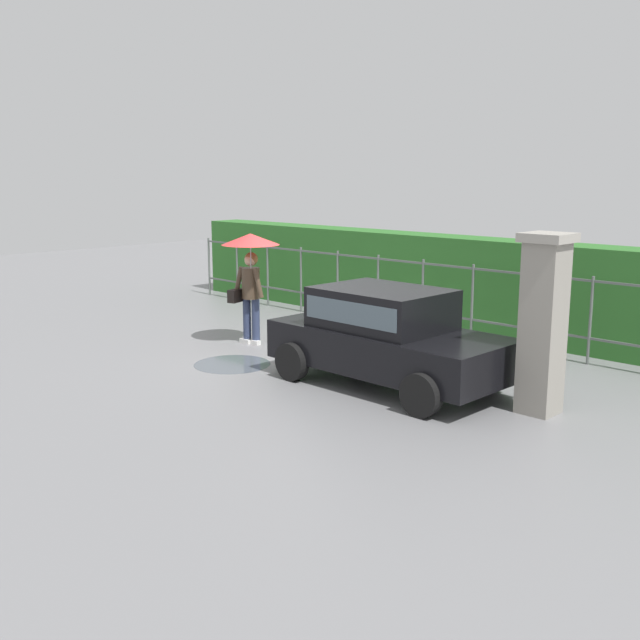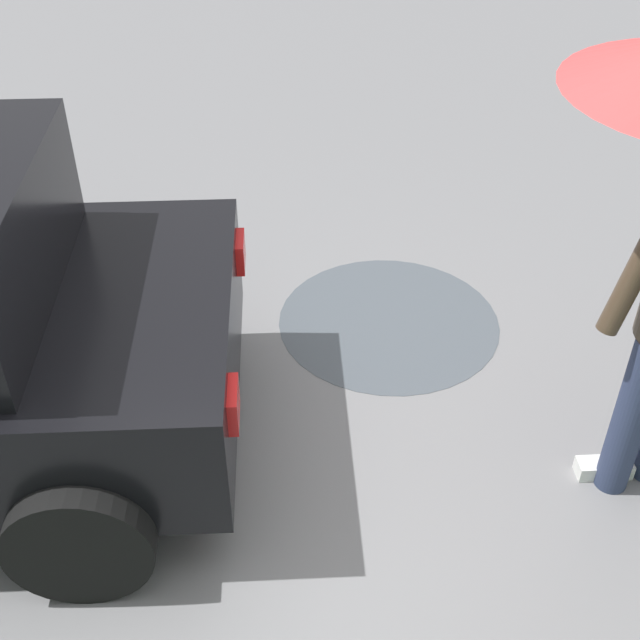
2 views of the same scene
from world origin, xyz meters
The scene contains 7 objects.
ground_plane centered at (0.00, 0.00, 0.00)m, with size 40.00×40.00×0.00m, color slate.
car centered at (2.27, -0.54, 0.80)m, with size 3.76×1.89×1.48m.
pedestrian centered at (-1.29, -0.17, 1.59)m, with size 1.07×1.07×2.09m.
gate_pillar centered at (4.59, -0.12, 1.24)m, with size 0.60×0.60×2.42m.
fence_section centered at (-0.12, 2.81, 0.82)m, with size 12.77×0.05×1.50m.
hedge_row centered at (-0.12, 3.75, 0.95)m, with size 13.72×0.90×1.90m, color #2D6B28.
puddle_near centered at (-0.37, -1.39, 0.00)m, with size 1.29×1.29×0.00m, color #4C545B.
Camera 1 is at (9.21, -9.06, 3.19)m, focal length 41.77 mm.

